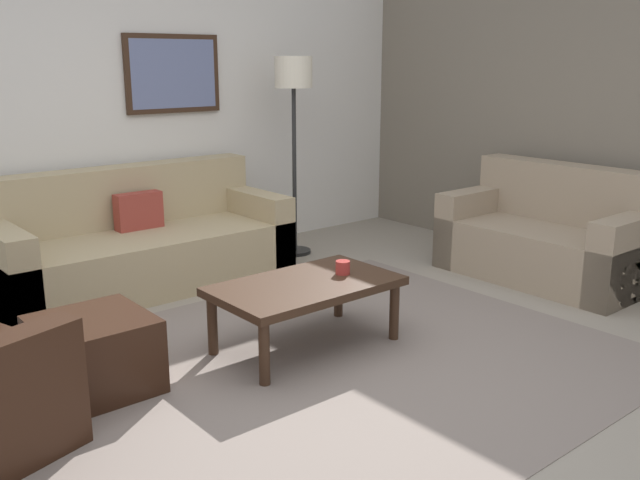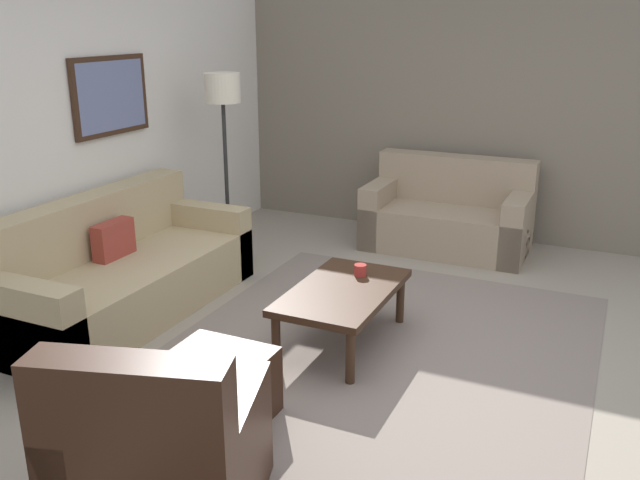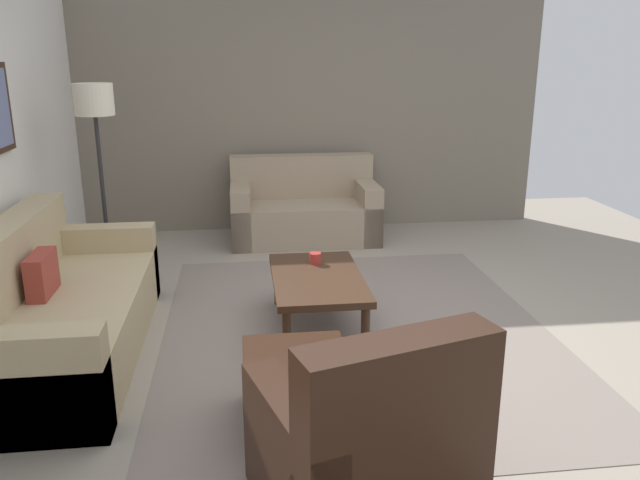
# 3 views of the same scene
# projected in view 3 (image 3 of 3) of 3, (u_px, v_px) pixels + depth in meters

# --- Properties ---
(ground_plane) EXTENTS (8.00, 8.00, 0.00)m
(ground_plane) POSITION_uv_depth(u_px,v_px,m) (357.00, 332.00, 4.60)
(ground_plane) COLOR gray
(stone_feature_panel) EXTENTS (0.12, 5.20, 2.80)m
(stone_feature_panel) POSITION_uv_depth(u_px,v_px,m) (311.00, 104.00, 7.05)
(stone_feature_panel) COLOR slate
(stone_feature_panel) RESTS_ON ground_plane
(area_rug) EXTENTS (3.40, 2.78, 0.01)m
(area_rug) POSITION_uv_depth(u_px,v_px,m) (357.00, 331.00, 4.60)
(area_rug) COLOR gray
(area_rug) RESTS_ON ground_plane
(couch_main) EXTENTS (2.21, 0.94, 0.88)m
(couch_main) POSITION_uv_depth(u_px,v_px,m) (49.00, 314.00, 4.16)
(couch_main) COLOR tan
(couch_main) RESTS_ON ground_plane
(couch_loveseat) EXTENTS (0.83, 1.55, 0.88)m
(couch_loveseat) POSITION_uv_depth(u_px,v_px,m) (304.00, 211.00, 6.85)
(couch_loveseat) COLOR gray
(couch_loveseat) RESTS_ON ground_plane
(armchair_leather) EXTENTS (1.00, 1.00, 0.95)m
(armchair_leather) POSITION_uv_depth(u_px,v_px,m) (368.00, 457.00, 2.67)
(armchair_leather) COLOR black
(armchair_leather) RESTS_ON ground_plane
(ottoman) EXTENTS (0.56, 0.56, 0.40)m
(ottoman) POSITION_uv_depth(u_px,v_px,m) (296.00, 388.00, 3.43)
(ottoman) COLOR black
(ottoman) RESTS_ON ground_plane
(coffee_table) EXTENTS (1.10, 0.64, 0.41)m
(coffee_table) POSITION_uv_depth(u_px,v_px,m) (317.00, 282.00, 4.56)
(coffee_table) COLOR #382316
(coffee_table) RESTS_ON ground_plane
(cup) EXTENTS (0.09, 0.09, 0.08)m
(cup) POSITION_uv_depth(u_px,v_px,m) (315.00, 258.00, 4.80)
(cup) COLOR #B2332D
(cup) RESTS_ON coffee_table
(lamp_standing) EXTENTS (0.32, 0.32, 1.71)m
(lamp_standing) POSITION_uv_depth(u_px,v_px,m) (96.00, 120.00, 5.24)
(lamp_standing) COLOR black
(lamp_standing) RESTS_ON ground_plane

